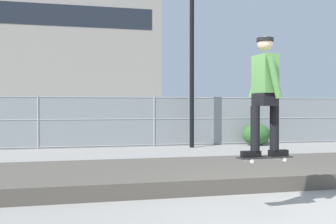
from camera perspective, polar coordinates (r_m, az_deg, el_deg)
The scene contains 11 objects.
ground_plane at distance 5.95m, azimuth 18.54°, elevation -13.58°, with size 120.00×120.00×0.00m, color gray.
gravel_berm at distance 8.52m, azimuth 7.79°, elevation -8.28°, with size 14.40×3.04×0.27m, color #4C473F.
skateboard at distance 5.95m, azimuth 13.37°, elevation -6.22°, with size 0.81×0.25×0.07m.
skater at distance 5.91m, azimuth 13.39°, elevation 3.18°, with size 0.73×0.59×1.70m.
chain_fence at distance 15.11m, azimuth -1.91°, elevation -1.30°, with size 16.55×0.06×1.85m.
street_lamp at distance 14.92m, azimuth 3.36°, elevation 10.19°, with size 0.44×0.44×6.23m.
parked_car_near at distance 17.04m, azimuth -18.41°, elevation -1.42°, with size 4.48×2.10×1.66m.
parked_car_mid at distance 17.60m, azimuth 1.07°, elevation -1.32°, with size 4.40×1.96×1.66m.
parked_car_far at distance 20.72m, azimuth 19.20°, elevation -1.05°, with size 4.49×2.12×1.66m.
library_building at distance 56.48m, azimuth -17.88°, elevation 9.17°, with size 30.37×13.26×19.58m.
shrub_left at distance 15.90m, azimuth 12.27°, elevation -3.08°, with size 1.08×0.88×0.83m.
Camera 1 is at (-3.08, -4.88, 1.47)m, focal length 43.60 mm.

